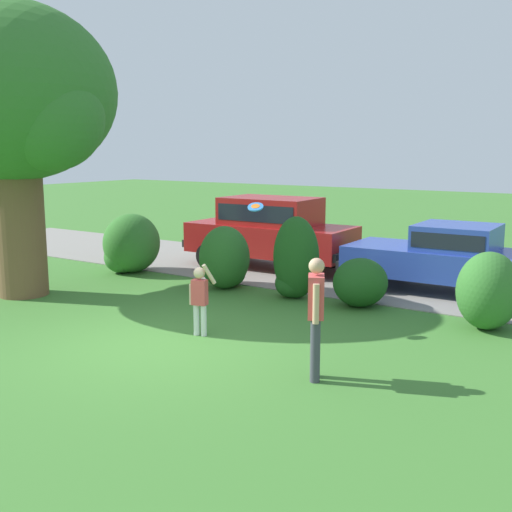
{
  "coord_description": "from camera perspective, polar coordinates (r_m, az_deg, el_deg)",
  "views": [
    {
      "loc": [
        6.95,
        -7.32,
        3.22
      ],
      "look_at": [
        0.17,
        2.83,
        1.1
      ],
      "focal_mm": 43.72,
      "sensor_mm": 36.0,
      "label": 1
    }
  ],
  "objects": [
    {
      "name": "driveway_strip",
      "position": [
        16.01,
        7.3,
        -1.8
      ],
      "size": [
        28.0,
        4.4,
        0.02
      ],
      "primitive_type": "cube",
      "color": "gray",
      "rests_on": "ground"
    },
    {
      "name": "shrub_centre_right",
      "position": [
        12.97,
        9.53,
        -2.39
      ],
      "size": [
        1.11,
        1.21,
        1.0
      ],
      "color": "#1E511C",
      "rests_on": "ground"
    },
    {
      "name": "parked_suv",
      "position": [
        16.78,
        1.34,
        2.51
      ],
      "size": [
        4.75,
        2.2,
        1.92
      ],
      "color": "maroon",
      "rests_on": "ground"
    },
    {
      "name": "parked_sedan",
      "position": [
        14.56,
        17.01,
        0.04
      ],
      "size": [
        4.44,
        2.18,
        1.56
      ],
      "color": "#28429E",
      "rests_on": "ground"
    },
    {
      "name": "child_thrower",
      "position": [
        10.8,
        -5.17,
        -3.6
      ],
      "size": [
        0.42,
        0.33,
        1.29
      ],
      "color": "white",
      "rests_on": "ground"
    },
    {
      "name": "adult_onlooker",
      "position": [
        8.7,
        5.5,
        -5.1
      ],
      "size": [
        0.36,
        0.48,
        1.74
      ],
      "color": "#3F3F4C",
      "rests_on": "ground"
    },
    {
      "name": "frisbee",
      "position": [
        10.99,
        -0.04,
        4.52
      ],
      "size": [
        0.3,
        0.27,
        0.18
      ],
      "color": "#337FDB"
    },
    {
      "name": "shrub_centre_left",
      "position": [
        14.42,
        -2.82,
        -0.36
      ],
      "size": [
        1.15,
        1.21,
        1.46
      ],
      "color": "#286023",
      "rests_on": "ground"
    },
    {
      "name": "shrub_far_end",
      "position": [
        11.91,
        20.49,
        -2.99
      ],
      "size": [
        1.11,
        1.31,
        1.41
      ],
      "color": "#33702B",
      "rests_on": "ground"
    },
    {
      "name": "shrub_near_tree",
      "position": [
        16.59,
        -11.46,
        0.94
      ],
      "size": [
        1.42,
        1.54,
        1.54
      ],
      "color": "#33702B",
      "rests_on": "ground"
    },
    {
      "name": "oak_tree_large",
      "position": [
        14.54,
        -20.88,
        12.94
      ],
      "size": [
        4.51,
        4.43,
        6.27
      ],
      "color": "brown",
      "rests_on": "ground"
    },
    {
      "name": "ground_plane",
      "position": [
        10.6,
        -9.4,
        -7.98
      ],
      "size": [
        80.0,
        80.0,
        0.0
      ],
      "primitive_type": "plane",
      "color": "#3D752D"
    },
    {
      "name": "shrub_centre",
      "position": [
        13.46,
        3.61,
        -0.53
      ],
      "size": [
        1.03,
        0.87,
        1.79
      ],
      "color": "#1E511C",
      "rests_on": "ground"
    }
  ]
}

